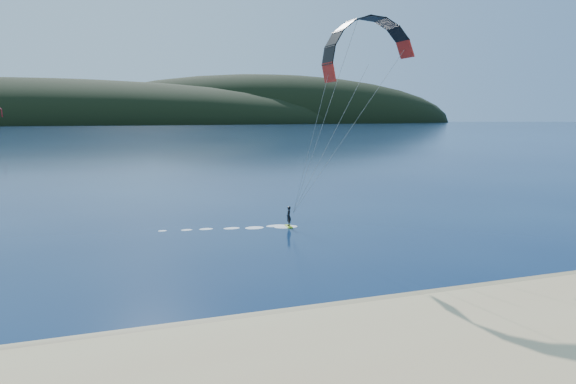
{
  "coord_description": "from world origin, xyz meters",
  "views": [
    {
      "loc": [
        -8.8,
        -17.75,
        9.05
      ],
      "look_at": [
        1.69,
        10.0,
        5.0
      ],
      "focal_mm": 34.48,
      "sensor_mm": 36.0,
      "label": 1
    }
  ],
  "objects": [
    {
      "name": "kitesurfer_near",
      "position": [
        12.04,
        20.9,
        12.55
      ],
      "size": [
        19.88,
        6.49,
        15.98
      ],
      "color": "#A3D519",
      "rests_on": "ground"
    },
    {
      "name": "wet_sand",
      "position": [
        0.0,
        4.5,
        0.05
      ],
      "size": [
        220.0,
        2.5,
        0.1
      ],
      "color": "olive",
      "rests_on": "ground"
    },
    {
      "name": "headland",
      "position": [
        0.63,
        745.28,
        0.0
      ],
      "size": [
        1200.0,
        310.0,
        140.0
      ],
      "color": "black",
      "rests_on": "ground"
    },
    {
      "name": "ground",
      "position": [
        0.0,
        0.0,
        0.0
      ],
      "size": [
        1800.0,
        1800.0,
        0.0
      ],
      "primitive_type": "plane",
      "color": "#08193B",
      "rests_on": "ground"
    }
  ]
}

